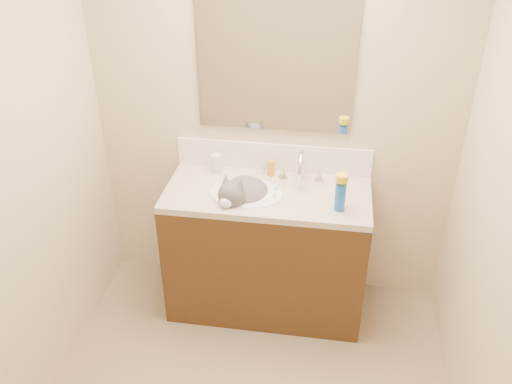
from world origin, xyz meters
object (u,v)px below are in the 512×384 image
(amber_bottle, at_px, (271,168))
(spray_can, at_px, (340,197))
(basin, at_px, (246,203))
(cat, at_px, (243,197))
(pill_bottle, at_px, (216,163))
(vanity_cabinet, at_px, (267,253))
(silver_jar, at_px, (266,170))
(faucet, at_px, (301,170))

(amber_bottle, relative_size, spray_can, 0.59)
(basin, xyz_separation_m, cat, (-0.02, -0.01, 0.04))
(pill_bottle, bearing_deg, vanity_cabinet, -28.44)
(basin, distance_m, amber_bottle, 0.28)
(vanity_cabinet, bearing_deg, cat, -165.63)
(pill_bottle, bearing_deg, basin, -44.08)
(spray_can, bearing_deg, silver_jar, 143.17)
(cat, bearing_deg, silver_jar, 85.95)
(vanity_cabinet, height_order, cat, cat)
(basin, height_order, pill_bottle, pill_bottle)
(vanity_cabinet, xyz_separation_m, basin, (-0.12, -0.03, 0.38))
(silver_jar, bearing_deg, pill_bottle, -176.01)
(basin, xyz_separation_m, silver_jar, (0.08, 0.24, 0.10))
(basin, xyz_separation_m, amber_bottle, (0.12, 0.22, 0.12))
(silver_jar, relative_size, spray_can, 0.34)
(spray_can, bearing_deg, cat, 170.18)
(faucet, relative_size, spray_can, 1.72)
(basin, height_order, faucet, faucet)
(faucet, relative_size, pill_bottle, 2.38)
(vanity_cabinet, height_order, silver_jar, silver_jar)
(vanity_cabinet, height_order, pill_bottle, pill_bottle)
(vanity_cabinet, relative_size, basin, 2.67)
(silver_jar, bearing_deg, spray_can, -36.83)
(faucet, xyz_separation_m, silver_jar, (-0.22, 0.07, -0.06))
(pill_bottle, distance_m, amber_bottle, 0.34)
(silver_jar, height_order, spray_can, spray_can)
(faucet, xyz_separation_m, pill_bottle, (-0.52, 0.05, -0.03))
(faucet, distance_m, silver_jar, 0.24)
(vanity_cabinet, bearing_deg, pill_bottle, 151.56)
(faucet, height_order, amber_bottle, faucet)
(faucet, bearing_deg, pill_bottle, 174.71)
(silver_jar, bearing_deg, cat, -113.26)
(silver_jar, height_order, amber_bottle, amber_bottle)
(basin, bearing_deg, spray_can, -10.83)
(vanity_cabinet, xyz_separation_m, cat, (-0.14, -0.04, 0.42))
(silver_jar, xyz_separation_m, spray_can, (0.45, -0.34, 0.05))
(pill_bottle, relative_size, spray_can, 0.72)
(basin, distance_m, spray_can, 0.57)
(silver_jar, bearing_deg, faucet, -17.83)
(vanity_cabinet, xyz_separation_m, silver_jar, (-0.04, 0.21, 0.48))
(vanity_cabinet, relative_size, amber_bottle, 12.49)
(spray_can, bearing_deg, faucet, 131.26)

